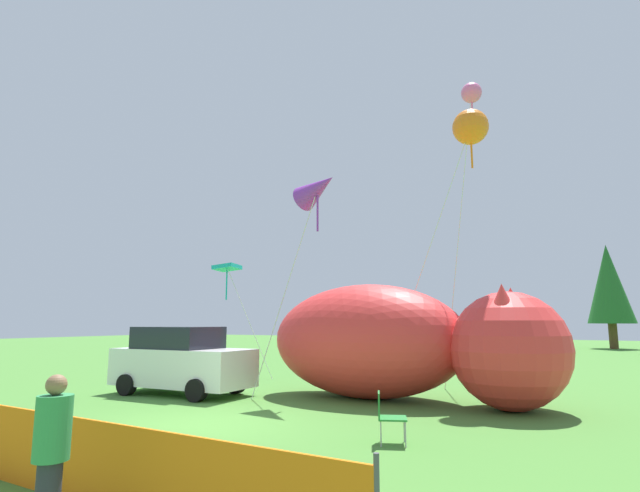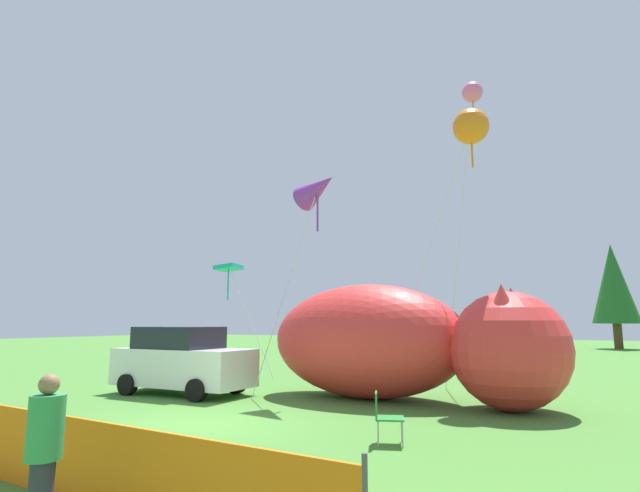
{
  "view_description": "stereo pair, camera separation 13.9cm",
  "coord_description": "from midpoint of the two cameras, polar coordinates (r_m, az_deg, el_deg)",
  "views": [
    {
      "loc": [
        7.52,
        -8.38,
        2.15
      ],
      "look_at": [
        0.57,
        4.37,
        4.37
      ],
      "focal_mm": 28.0,
      "sensor_mm": 36.0,
      "label": 1
    },
    {
      "loc": [
        7.65,
        -8.32,
        2.15
      ],
      "look_at": [
        0.57,
        4.37,
        4.37
      ],
      "focal_mm": 28.0,
      "sensor_mm": 36.0,
      "label": 2
    }
  ],
  "objects": [
    {
      "name": "kite_purple_delta",
      "position": [
        14.94,
        -0.56,
        6.53
      ],
      "size": [
        2.54,
        1.47,
        6.68
      ],
      "color": "silver",
      "rests_on": "ground"
    },
    {
      "name": "parked_car",
      "position": [
        16.04,
        -15.78,
        -12.52
      ],
      "size": [
        4.35,
        2.1,
        2.0
      ],
      "rotation": [
        0.0,
        0.0,
        0.02
      ],
      "color": "white",
      "rests_on": "ground"
    },
    {
      "name": "safety_fence",
      "position": [
        7.25,
        -26.28,
        -21.06
      ],
      "size": [
        7.97,
        0.39,
        1.07
      ],
      "rotation": [
        0.0,
        0.0,
        -0.04
      ],
      "color": "orange",
      "rests_on": "ground"
    },
    {
      "name": "kite_pink_octopus",
      "position": [
        18.98,
        16.69,
        16.18
      ],
      "size": [
        1.57,
        0.79,
        10.46
      ],
      "color": "silver",
      "rests_on": "ground"
    },
    {
      "name": "folding_chair",
      "position": [
        9.5,
        7.19,
        -18.45
      ],
      "size": [
        0.65,
        0.65,
        0.9
      ],
      "rotation": [
        0.0,
        0.0,
        0.39
      ],
      "color": "#267F33",
      "rests_on": "ground"
    },
    {
      "name": "kite_teal_diamond",
      "position": [
        20.42,
        -10.72,
        -2.61
      ],
      "size": [
        2.42,
        1.08,
        4.46
      ],
      "color": "silver",
      "rests_on": "ground"
    },
    {
      "name": "inflatable_cat",
      "position": [
        14.29,
        8.7,
        -11.21
      ],
      "size": [
        8.46,
        3.55,
        3.24
      ],
      "rotation": [
        0.0,
        0.0,
        -0.05
      ],
      "color": "red",
      "rests_on": "ground"
    },
    {
      "name": "ground_plane",
      "position": [
        11.48,
        -14.22,
        -19.21
      ],
      "size": [
        120.0,
        120.0,
        0.0
      ],
      "primitive_type": "plane",
      "color": "#477F33"
    },
    {
      "name": "spectator_in_green_shirt",
      "position": [
        6.11,
        -28.96,
        -19.62
      ],
      "size": [
        0.35,
        0.35,
        1.61
      ],
      "color": "#2D2D38",
      "rests_on": "ground"
    },
    {
      "name": "kite_orange_flower",
      "position": [
        16.31,
        16.56,
        12.84
      ],
      "size": [
        3.19,
        1.89,
        8.6
      ],
      "color": "silver",
      "rests_on": "ground"
    },
    {
      "name": "horizon_tree_mid",
      "position": [
        47.36,
        30.05,
        -3.79
      ],
      "size": [
        3.56,
        3.56,
        8.5
      ],
      "color": "brown",
      "rests_on": "ground"
    }
  ]
}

